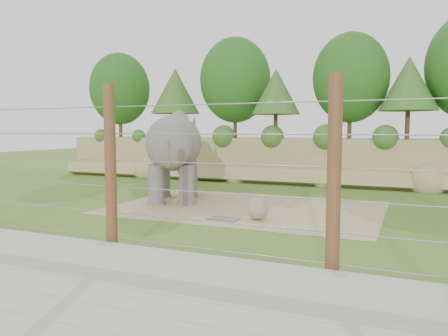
% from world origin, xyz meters
% --- Properties ---
extents(ground, '(90.00, 90.00, 0.00)m').
position_xyz_m(ground, '(0.00, 0.00, 0.00)').
color(ground, '#476A20').
rests_on(ground, ground).
extents(back_embankment, '(30.00, 5.52, 8.77)m').
position_xyz_m(back_embankment, '(0.59, 12.68, 3.97)').
color(back_embankment, '#978857').
rests_on(back_embankment, ground).
extents(dirt_patch, '(10.00, 7.00, 0.02)m').
position_xyz_m(dirt_patch, '(0.50, 3.00, 0.01)').
color(dirt_patch, tan).
rests_on(dirt_patch, ground).
extents(drain_grate, '(1.00, 0.60, 0.03)m').
position_xyz_m(drain_grate, '(0.60, 0.57, 0.04)').
color(drain_grate, '#262628').
rests_on(drain_grate, dirt_patch).
extents(elephant, '(3.68, 5.06, 3.76)m').
position_xyz_m(elephant, '(-2.87, 3.37, 1.88)').
color(elephant, '#625E58').
rests_on(elephant, ground).
extents(stone_ball, '(0.71, 0.71, 0.71)m').
position_xyz_m(stone_ball, '(1.64, 1.01, 0.38)').
color(stone_ball, gray).
rests_on(stone_ball, dirt_patch).
extents(retaining_wall, '(26.00, 0.35, 0.50)m').
position_xyz_m(retaining_wall, '(0.00, -5.00, 0.25)').
color(retaining_wall, '#A09F95').
rests_on(retaining_wall, ground).
extents(walkway, '(26.00, 4.00, 0.01)m').
position_xyz_m(walkway, '(0.00, -7.00, 0.01)').
color(walkway, '#A09F95').
rests_on(walkway, ground).
extents(barrier_fence, '(20.26, 0.26, 4.00)m').
position_xyz_m(barrier_fence, '(0.00, -4.50, 2.00)').
color(barrier_fence, brown).
rests_on(barrier_fence, ground).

